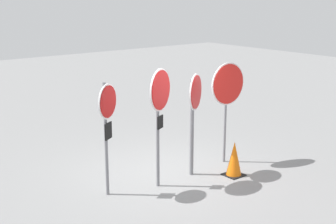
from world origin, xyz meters
TOP-DOWN VIEW (x-y plane):
  - ground_plane at (0.00, 0.00)m, footprint 40.00×40.00m
  - stop_sign_0 at (-1.49, -0.06)m, footprint 0.58×0.36m
  - stop_sign_1 at (-0.47, -0.35)m, footprint 0.75×0.40m
  - stop_sign_2 at (0.47, -0.29)m, footprint 0.66×0.42m
  - stop_sign_3 at (1.56, -0.18)m, footprint 0.96×0.12m
  - traffic_cone_0 at (1.12, -0.86)m, footprint 0.40×0.40m

SIDE VIEW (x-z plane):
  - ground_plane at x=0.00m, z-range 0.00..0.00m
  - traffic_cone_0 at x=1.12m, z-range 0.00..0.75m
  - stop_sign_2 at x=0.47m, z-range 0.44..2.64m
  - stop_sign_0 at x=-1.49m, z-range 0.50..2.71m
  - stop_sign_3 at x=1.56m, z-range 0.58..2.90m
  - stop_sign_1 at x=-0.47m, z-range 0.57..2.97m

